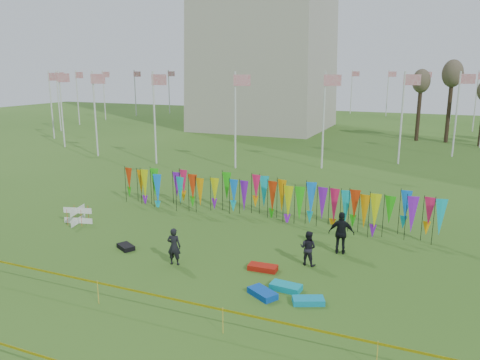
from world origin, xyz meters
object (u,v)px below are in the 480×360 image
at_px(kite_bag_red, 263,268).
at_px(kite_bag_black, 126,247).
at_px(kite_bag_turquoise, 286,287).
at_px(kite_bag_teal, 308,301).
at_px(person_mid, 308,248).
at_px(person_right, 341,233).
at_px(box_kite, 78,216).
at_px(kite_bag_blue, 263,293).
at_px(person_left, 174,246).

height_order(kite_bag_red, kite_bag_black, kite_bag_red).
bearing_deg(kite_bag_black, kite_bag_turquoise, -7.32).
height_order(kite_bag_red, kite_bag_teal, kite_bag_red).
distance_m(person_mid, person_right, 2.11).
height_order(box_kite, kite_bag_black, box_kite).
xyz_separation_m(kite_bag_blue, kite_bag_teal, (1.70, 0.13, -0.01)).
bearing_deg(kite_bag_red, person_left, -165.88).
height_order(kite_bag_blue, kite_bag_teal, kite_bag_blue).
bearing_deg(kite_bag_black, kite_bag_teal, -10.72).
bearing_deg(kite_bag_blue, kite_bag_teal, 4.30).
bearing_deg(kite_bag_blue, kite_bag_turquoise, 52.12).
relative_size(person_mid, person_right, 0.77).
distance_m(box_kite, person_left, 8.09).
xyz_separation_m(person_mid, kite_bag_black, (-8.28, -1.58, -0.65)).
bearing_deg(kite_bag_blue, person_right, 70.83).
height_order(person_mid, kite_bag_black, person_mid).
xyz_separation_m(box_kite, kite_bag_blue, (12.13, -3.91, -0.34)).
bearing_deg(person_mid, box_kite, 6.32).
xyz_separation_m(person_left, kite_bag_red, (3.70, 0.93, -0.71)).
relative_size(person_right, kite_bag_black, 2.15).
bearing_deg(person_right, kite_bag_blue, 62.94).
bearing_deg(person_right, person_left, 24.62).
bearing_deg(kite_bag_black, kite_bag_blue, -14.00).
height_order(kite_bag_turquoise, kite_bag_black, kite_bag_turquoise).
xyz_separation_m(kite_bag_turquoise, kite_bag_red, (-1.44, 1.34, -0.01)).
distance_m(kite_bag_turquoise, kite_bag_teal, 1.27).
bearing_deg(kite_bag_blue, kite_bag_red, 110.12).
bearing_deg(person_mid, kite_bag_black, 19.15).
distance_m(person_right, kite_bag_teal, 5.22).
distance_m(person_left, kite_bag_teal, 6.34).
height_order(box_kite, person_mid, person_mid).
relative_size(person_mid, kite_bag_turquoise, 1.30).
relative_size(box_kite, person_mid, 0.60).
relative_size(person_right, kite_bag_red, 1.63).
relative_size(person_left, kite_bag_teal, 1.46).
bearing_deg(person_mid, person_right, -111.74).
distance_m(person_mid, kite_bag_teal, 3.51).
bearing_deg(kite_bag_black, box_kite, 156.25).
distance_m(box_kite, person_mid, 12.92).
bearing_deg(person_left, kite_bag_black, -21.77).
relative_size(kite_bag_turquoise, kite_bag_blue, 1.03).
xyz_separation_m(person_mid, kite_bag_red, (-1.58, -1.29, -0.65)).
bearing_deg(kite_bag_turquoise, kite_bag_red, 136.91).
bearing_deg(kite_bag_red, kite_bag_blue, -69.88).
distance_m(box_kite, kite_bag_teal, 14.34).
distance_m(kite_bag_turquoise, kite_bag_black, 8.21).
xyz_separation_m(box_kite, person_left, (7.63, -2.67, 0.36)).
relative_size(person_left, kite_bag_red, 1.36).
bearing_deg(person_left, box_kite, -29.15).
bearing_deg(person_right, kite_bag_turquoise, 67.12).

